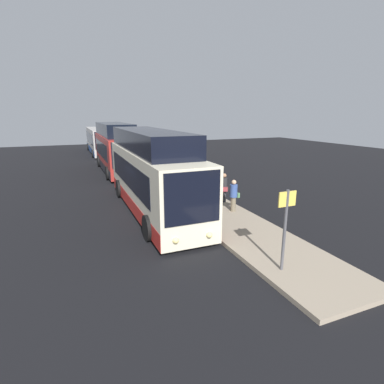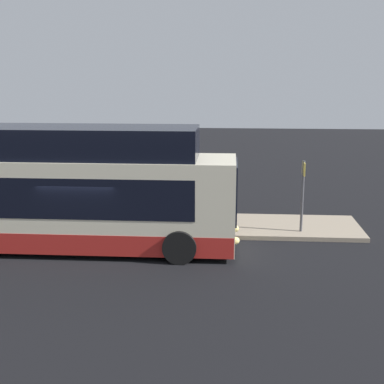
% 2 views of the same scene
% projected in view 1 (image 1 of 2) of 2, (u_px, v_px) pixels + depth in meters
% --- Properties ---
extents(ground, '(80.00, 80.00, 0.00)m').
position_uv_depth(ground, '(151.00, 213.00, 15.75)').
color(ground, black).
extents(platform, '(20.00, 3.10, 0.17)m').
position_uv_depth(platform, '(206.00, 205.00, 16.89)').
color(platform, gray).
rests_on(platform, ground).
extents(bus_lead, '(11.24, 2.76, 4.26)m').
position_uv_depth(bus_lead, '(152.00, 176.00, 15.83)').
color(bus_lead, beige).
rests_on(bus_lead, ground).
extents(bus_second, '(10.52, 2.77, 4.27)m').
position_uv_depth(bus_second, '(116.00, 150.00, 26.91)').
color(bus_second, maroon).
rests_on(bus_second, ground).
extents(bus_third, '(12.28, 2.76, 3.21)m').
position_uv_depth(bus_third, '(99.00, 141.00, 39.57)').
color(bus_third, '#B2ADA8').
rests_on(bus_third, ground).
extents(passenger_boarding, '(0.60, 0.46, 1.66)m').
position_uv_depth(passenger_boarding, '(224.00, 187.00, 17.06)').
color(passenger_boarding, '#2D2D33').
rests_on(passenger_boarding, platform).
extents(passenger_waiting, '(0.51, 0.64, 1.66)m').
position_uv_depth(passenger_waiting, '(234.00, 194.00, 15.42)').
color(passenger_waiting, '#6B604C').
rests_on(passenger_waiting, platform).
extents(suitcase, '(0.32, 0.20, 0.85)m').
position_uv_depth(suitcase, '(214.00, 197.00, 17.19)').
color(suitcase, '#598C59').
rests_on(suitcase, platform).
extents(sign_post, '(0.10, 0.64, 2.69)m').
position_uv_depth(sign_post, '(285.00, 221.00, 9.34)').
color(sign_post, '#4C4C51').
rests_on(sign_post, platform).
extents(trash_bin, '(0.44, 0.44, 0.65)m').
position_uv_depth(trash_bin, '(194.00, 198.00, 16.89)').
color(trash_bin, '#593319').
rests_on(trash_bin, platform).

